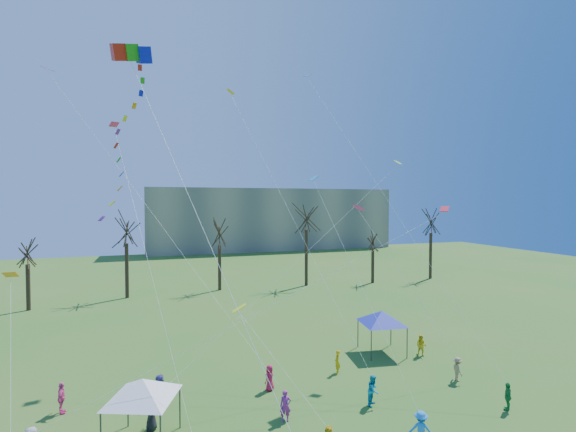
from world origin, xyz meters
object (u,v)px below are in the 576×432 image
object	(u,v)px
big_box_kite	(131,143)
distant_building	(271,219)
canopy_tent_blue	(382,317)
canopy_tent_white	(143,389)

from	to	relation	value
big_box_kite	distant_building	bearing A→B (deg)	68.88
distant_building	big_box_kite	xyz separation A→B (m)	(-29.39, -76.10, 7.14)
canopy_tent_blue	canopy_tent_white	bearing A→B (deg)	-159.44
canopy_tent_white	canopy_tent_blue	world-z (taller)	canopy_tent_blue
distant_building	canopy_tent_white	xyz separation A→B (m)	(-28.96, -76.98, -4.80)
distant_building	big_box_kite	size ratio (longest dim) A/B	3.02
canopy_tent_white	canopy_tent_blue	xyz separation A→B (m)	(17.38, 6.52, 0.08)
big_box_kite	canopy_tent_white	distance (m)	11.98
distant_building	big_box_kite	world-z (taller)	big_box_kite
canopy_tent_white	canopy_tent_blue	distance (m)	18.57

